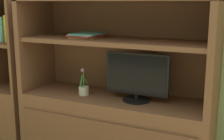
% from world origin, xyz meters
% --- Properties ---
extents(painted_rear_wall, '(6.00, 0.10, 2.80)m').
position_xyz_m(painted_rear_wall, '(0.00, 0.75, 1.40)').
color(painted_rear_wall, '#8C9E6B').
rests_on(painted_rear_wall, ground_plane).
extents(media_console, '(1.69, 0.58, 1.49)m').
position_xyz_m(media_console, '(0.00, 0.41, 0.48)').
color(media_console, brown).
rests_on(media_console, ground_plane).
extents(tv_monitor, '(0.54, 0.23, 0.40)m').
position_xyz_m(tv_monitor, '(0.21, 0.38, 0.84)').
color(tv_monitor, black).
rests_on(tv_monitor, media_console).
extents(potted_plant, '(0.09, 0.09, 0.24)m').
position_xyz_m(potted_plant, '(-0.27, 0.34, 0.69)').
color(potted_plant, beige).
rests_on(potted_plant, media_console).
extents(magazine_stack, '(0.27, 0.33, 0.04)m').
position_xyz_m(magazine_stack, '(-0.26, 0.40, 1.16)').
color(magazine_stack, '#A56638').
rests_on(magazine_stack, media_console).
extents(bookshelf_tall, '(0.43, 0.48, 1.60)m').
position_xyz_m(bookshelf_tall, '(-1.15, 0.41, 0.53)').
color(bookshelf_tall, brown).
rests_on(bookshelf_tall, ground_plane).
extents(upright_book_row, '(0.23, 0.17, 0.26)m').
position_xyz_m(upright_book_row, '(-1.19, 0.40, 1.18)').
color(upright_book_row, red).
rests_on(upright_book_row, bookshelf_tall).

